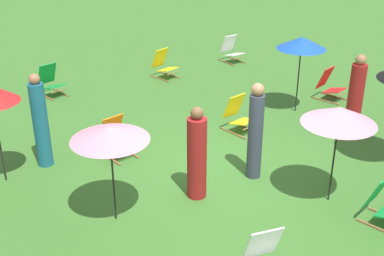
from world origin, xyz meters
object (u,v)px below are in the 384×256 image
object	(u,v)px
deckchair_2	(164,65)
umbrella_0	(110,133)
person_0	(356,96)
person_1	(255,133)
deckchair_9	(238,115)
deckchair_3	(329,85)
umbrella_2	(302,43)
person_2	(197,156)
deckchair_6	(231,50)
deckchair_10	(51,82)
person_3	(41,123)
umbrella_4	(339,115)
deckchair_5	(116,138)

from	to	relation	value
deckchair_2	umbrella_0	distance (m)	7.08
person_0	person_1	bearing A→B (deg)	-98.43
deckchair_9	person_0	world-z (taller)	person_0
deckchair_3	person_0	size ratio (longest dim) A/B	0.49
umbrella_2	person_2	distance (m)	4.61
deckchair_6	deckchair_10	size ratio (longest dim) A/B	0.98
deckchair_10	person_2	bearing A→B (deg)	-97.31
person_1	person_3	world-z (taller)	person_3
deckchair_3	person_2	size ratio (longest dim) A/B	0.51
deckchair_2	deckchair_3	world-z (taller)	same
deckchair_3	deckchair_6	xyz separation A→B (m)	(-0.30, 3.89, 0.00)
umbrella_0	umbrella_2	bearing A→B (deg)	18.64
umbrella_0	person_3	xyz separation A→B (m)	(-0.44, 2.40, -0.66)
person_2	umbrella_2	bearing A→B (deg)	-152.89
umbrella_4	person_0	distance (m)	3.18
person_1	person_0	bearing A→B (deg)	-3.42
deckchair_3	person_3	distance (m)	7.28
umbrella_2	person_1	bearing A→B (deg)	-145.21
deckchair_3	person_0	world-z (taller)	person_0
deckchair_5	deckchair_6	world-z (taller)	same
deckchair_5	person_1	world-z (taller)	person_1
deckchair_6	deckchair_10	bearing A→B (deg)	174.80
umbrella_4	deckchair_3	bearing A→B (deg)	44.94
deckchair_10	umbrella_4	world-z (taller)	umbrella_4
deckchair_5	deckchair_6	size ratio (longest dim) A/B	1.01
deckchair_10	person_0	xyz separation A→B (m)	(5.07, -5.63, 0.46)
deckchair_10	umbrella_2	size ratio (longest dim) A/B	0.46
deckchair_9	umbrella_2	world-z (taller)	umbrella_2
deckchair_2	deckchair_3	xyz separation A→B (m)	(2.82, -3.69, 0.00)
deckchair_9	person_1	size ratio (longest dim) A/B	0.45
deckchair_2	umbrella_4	bearing A→B (deg)	-111.50
umbrella_0	deckchair_10	bearing A→B (deg)	82.28
deckchair_9	umbrella_0	size ratio (longest dim) A/B	0.50
deckchair_5	person_0	size ratio (longest dim) A/B	0.48
deckchair_10	person_3	distance (m)	3.88
deckchair_10	person_3	size ratio (longest dim) A/B	0.46
person_0	person_1	distance (m)	3.16
umbrella_0	person_1	bearing A→B (deg)	-1.52
deckchair_5	deckchair_10	bearing A→B (deg)	80.06
deckchair_6	deckchair_3	bearing A→B (deg)	-89.73
deckchair_10	umbrella_4	distance (m)	7.96
deckchair_6	person_3	size ratio (longest dim) A/B	0.45
deckchair_6	person_3	bearing A→B (deg)	-157.26
deckchair_2	umbrella_0	xyz separation A→B (m)	(-4.00, -5.73, 1.18)
deckchair_6	umbrella_4	world-z (taller)	umbrella_4
deckchair_10	umbrella_4	xyz separation A→B (m)	(2.56, -7.43, 1.23)
deckchair_2	deckchair_5	distance (m)	4.81
umbrella_2	person_1	world-z (taller)	person_1
umbrella_2	person_2	size ratio (longest dim) A/B	1.09
person_0	person_1	world-z (taller)	person_1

